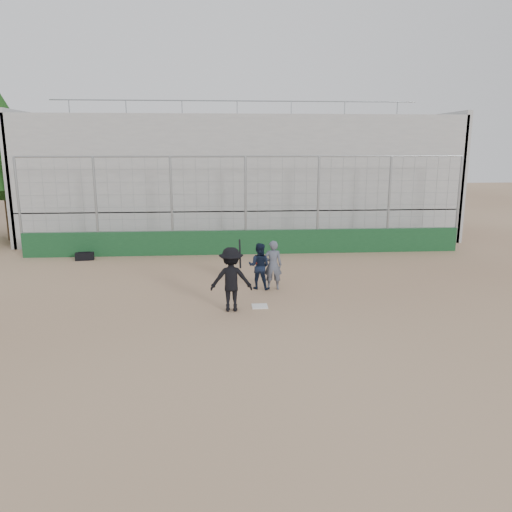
{
  "coord_description": "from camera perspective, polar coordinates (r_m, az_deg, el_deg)",
  "views": [
    {
      "loc": [
        -1.12,
        -13.33,
        4.45
      ],
      "look_at": [
        0.0,
        1.4,
        1.15
      ],
      "focal_mm": 35.0,
      "sensor_mm": 36.0,
      "label": 1
    }
  ],
  "objects": [
    {
      "name": "batter_at_plate",
      "position": [
        13.57,
        -2.85,
        -2.67
      ],
      "size": [
        1.16,
        0.78,
        1.92
      ],
      "color": "black",
      "rests_on": "ground"
    },
    {
      "name": "ground",
      "position": [
        14.1,
        0.43,
        -5.81
      ],
      "size": [
        90.0,
        90.0,
        0.0
      ],
      "primitive_type": "plane",
      "color": "#866448",
      "rests_on": "ground"
    },
    {
      "name": "bleachers",
      "position": [
        25.35,
        -1.83,
        9.13
      ],
      "size": [
        20.25,
        6.7,
        6.98
      ],
      "color": "#9B9B9B",
      "rests_on": "ground"
    },
    {
      "name": "backstop",
      "position": [
        20.66,
        -1.18,
        2.85
      ],
      "size": [
        18.1,
        0.25,
        4.04
      ],
      "color": "#133D1E",
      "rests_on": "ground"
    },
    {
      "name": "catcher_crouched",
      "position": [
        15.65,
        0.36,
        -2.01
      ],
      "size": [
        0.87,
        0.79,
        1.02
      ],
      "color": "black",
      "rests_on": "ground"
    },
    {
      "name": "umpire",
      "position": [
        15.6,
        1.95,
        -1.32
      ],
      "size": [
        0.6,
        0.42,
        1.4
      ],
      "primitive_type": "imported",
      "rotation": [
        0.0,
        0.0,
        3.05
      ],
      "color": "#4C5260",
      "rests_on": "ground"
    },
    {
      "name": "equipment_bag",
      "position": [
        20.81,
        -18.99,
        -0.03
      ],
      "size": [
        0.73,
        0.39,
        0.34
      ],
      "color": "black",
      "rests_on": "ground"
    },
    {
      "name": "tree_left",
      "position": [
        26.26,
        -26.99,
        11.12
      ],
      "size": [
        4.48,
        4.48,
        7.0
      ],
      "color": "#342313",
      "rests_on": "ground"
    },
    {
      "name": "home_plate",
      "position": [
        14.1,
        0.43,
        -5.76
      ],
      "size": [
        0.44,
        0.44,
        0.02
      ],
      "primitive_type": "cube",
      "color": "white",
      "rests_on": "ground"
    }
  ]
}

